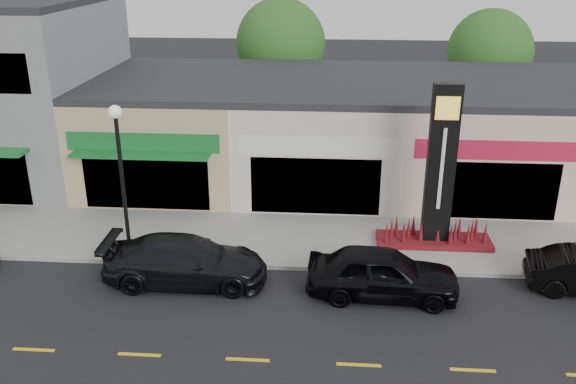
% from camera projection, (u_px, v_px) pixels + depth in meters
% --- Properties ---
extents(ground, '(120.00, 120.00, 0.00)m').
position_uv_depth(ground, '(356.00, 304.00, 19.08)').
color(ground, black).
rests_on(ground, ground).
extents(sidewalk, '(52.00, 4.30, 0.15)m').
position_uv_depth(sidewalk, '(352.00, 241.00, 23.08)').
color(sidewalk, gray).
rests_on(sidewalk, ground).
extents(curb, '(52.00, 0.20, 0.15)m').
position_uv_depth(curb, '(354.00, 270.00, 21.00)').
color(curb, gray).
rests_on(curb, ground).
extents(shop_beige, '(7.00, 10.85, 4.80)m').
position_uv_depth(shop_beige, '(174.00, 126.00, 29.38)').
color(shop_beige, tan).
rests_on(shop_beige, ground).
extents(shop_cream, '(7.00, 10.01, 4.80)m').
position_uv_depth(shop_cream, '(319.00, 129.00, 28.91)').
color(shop_cream, beige).
rests_on(shop_cream, ground).
extents(shop_pink_w, '(7.00, 10.01, 4.80)m').
position_uv_depth(shop_pink_w, '(469.00, 132.00, 28.43)').
color(shop_pink_w, beige).
rests_on(shop_pink_w, ground).
extents(tree_rear_west, '(5.20, 5.20, 7.83)m').
position_uv_depth(tree_rear_west, '(281.00, 43.00, 35.46)').
color(tree_rear_west, '#382619').
rests_on(tree_rear_west, ground).
extents(tree_rear_mid, '(4.80, 4.80, 7.29)m').
position_uv_depth(tree_rear_mid, '(490.00, 52.00, 34.77)').
color(tree_rear_mid, '#382619').
rests_on(tree_rear_mid, ground).
extents(lamp_west_near, '(0.44, 0.44, 5.47)m').
position_uv_depth(lamp_west_near, '(121.00, 167.00, 20.65)').
color(lamp_west_near, black).
rests_on(lamp_west_near, sidewalk).
extents(pylon_sign, '(4.20, 1.30, 6.00)m').
position_uv_depth(pylon_sign, '(438.00, 190.00, 21.91)').
color(pylon_sign, '#5C0F18').
rests_on(pylon_sign, sidewalk).
extents(car_dark_sedan, '(2.27, 5.41, 1.56)m').
position_uv_depth(car_dark_sedan, '(186.00, 261.00, 20.10)').
color(car_dark_sedan, black).
rests_on(car_dark_sedan, ground).
extents(car_black_sedan, '(2.16, 4.89, 1.64)m').
position_uv_depth(car_black_sedan, '(382.00, 273.00, 19.28)').
color(car_black_sedan, black).
rests_on(car_black_sedan, ground).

